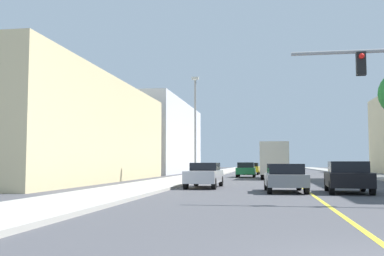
# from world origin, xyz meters

# --- Properties ---
(ground) EXTENTS (192.00, 192.00, 0.00)m
(ground) POSITION_xyz_m (0.00, 42.00, 0.00)
(ground) COLOR #47474C
(sidewalk_left) EXTENTS (3.74, 168.00, 0.15)m
(sidewalk_left) POSITION_xyz_m (-8.98, 42.00, 0.07)
(sidewalk_left) COLOR #B2ADA3
(sidewalk_left) RESTS_ON ground
(sidewalk_right) EXTENTS (3.74, 168.00, 0.15)m
(sidewalk_right) POSITION_xyz_m (8.98, 42.00, 0.07)
(sidewalk_right) COLOR #9E9B93
(sidewalk_right) RESTS_ON ground
(lane_marking_center) EXTENTS (0.16, 144.00, 0.01)m
(lane_marking_center) POSITION_xyz_m (0.00, 42.00, 0.00)
(lane_marking_center) COLOR yellow
(lane_marking_center) RESTS_ON ground
(building_left_near) EXTENTS (15.63, 27.40, 7.89)m
(building_left_near) POSITION_xyz_m (-20.95, 27.02, 3.94)
(building_left_near) COLOR beige
(building_left_near) RESTS_ON ground
(building_left_far) EXTENTS (16.47, 26.90, 9.88)m
(building_left_far) POSITION_xyz_m (-21.38, 56.46, 4.94)
(building_left_far) COLOR silver
(building_left_far) RESTS_ON ground
(street_lamp) EXTENTS (0.56, 0.28, 8.17)m
(street_lamp) POSITION_xyz_m (-7.61, 29.08, 4.66)
(street_lamp) COLOR gray
(street_lamp) RESTS_ON sidewalk_left
(car_green) EXTENTS (1.84, 4.16, 1.47)m
(car_green) POSITION_xyz_m (-4.07, 39.03, 0.75)
(car_green) COLOR #196638
(car_green) RESTS_ON ground
(car_black) EXTENTS (2.13, 3.94, 1.52)m
(car_black) POSITION_xyz_m (1.81, 16.39, 0.78)
(car_black) COLOR black
(car_black) RESTS_ON ground
(car_white) EXTENTS (2.03, 3.88, 1.47)m
(car_white) POSITION_xyz_m (-1.16, 54.24, 0.76)
(car_white) COLOR white
(car_white) RESTS_ON ground
(car_yellow) EXTENTS (1.96, 4.55, 1.43)m
(car_yellow) POSITION_xyz_m (-3.79, 49.16, 0.75)
(car_yellow) COLOR gold
(car_yellow) RESTS_ON ground
(car_gray) EXTENTS (2.07, 4.17, 1.40)m
(car_gray) POSITION_xyz_m (-1.15, 16.59, 0.74)
(car_gray) COLOR slate
(car_gray) RESTS_ON ground
(car_silver) EXTENTS (1.81, 4.55, 1.45)m
(car_silver) POSITION_xyz_m (-5.61, 19.93, 0.75)
(car_silver) COLOR #BCBCC1
(car_silver) RESTS_ON ground
(delivery_truck) EXTENTS (2.66, 7.97, 3.21)m
(delivery_truck) POSITION_xyz_m (-1.28, 35.01, 1.70)
(delivery_truck) COLOR silver
(delivery_truck) RESTS_ON ground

